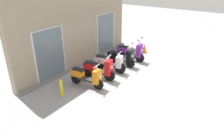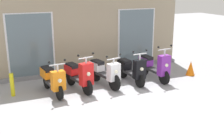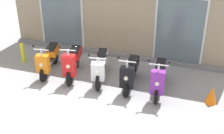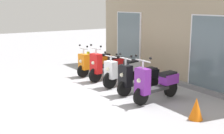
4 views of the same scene
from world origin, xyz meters
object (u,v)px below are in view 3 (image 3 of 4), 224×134
object	(u,v)px
traffic_cone	(212,95)
scooter_black	(130,72)
scooter_orange	(48,59)
scooter_purple	(159,77)
curb_bollard	(23,53)
scooter_white	(100,66)
scooter_red	(73,62)

from	to	relation	value
traffic_cone	scooter_black	bearing A→B (deg)	176.54
traffic_cone	scooter_orange	bearing A→B (deg)	178.13
scooter_purple	curb_bollard	distance (m)	4.66
scooter_white	curb_bollard	distance (m)	2.85
scooter_white	scooter_purple	size ratio (longest dim) A/B	0.99
scooter_red	traffic_cone	bearing A→B (deg)	-2.09
scooter_orange	scooter_black	xyz separation A→B (m)	(2.66, -0.02, -0.01)
scooter_orange	traffic_cone	size ratio (longest dim) A/B	2.98
scooter_black	curb_bollard	world-z (taller)	scooter_black
traffic_cone	scooter_purple	bearing A→B (deg)	176.97
scooter_red	curb_bollard	world-z (taller)	scooter_red
curb_bollard	scooter_black	bearing A→B (deg)	-5.23
scooter_white	scooter_purple	world-z (taller)	scooter_purple
scooter_red	scooter_white	distance (m)	0.89
scooter_black	scooter_orange	bearing A→B (deg)	179.54
scooter_orange	scooter_purple	world-z (taller)	scooter_purple
scooter_white	curb_bollard	world-z (taller)	scooter_white
scooter_orange	curb_bollard	xyz separation A→B (m)	(-1.13, 0.33, -0.13)
scooter_red	scooter_white	xyz separation A→B (m)	(0.88, 0.07, -0.03)
scooter_orange	scooter_black	world-z (taller)	scooter_black
scooter_white	scooter_black	xyz separation A→B (m)	(0.95, -0.08, -0.01)
scooter_red	scooter_black	distance (m)	1.83
curb_bollard	traffic_cone	distance (m)	6.16
scooter_red	scooter_purple	xyz separation A→B (m)	(2.69, -0.07, -0.00)
scooter_orange	scooter_red	xyz separation A→B (m)	(0.83, -0.01, 0.03)
scooter_purple	curb_bollard	bearing A→B (deg)	174.96
scooter_white	scooter_orange	bearing A→B (deg)	-178.12
scooter_orange	scooter_red	distance (m)	0.83
scooter_orange	scooter_white	size ratio (longest dim) A/B	0.95
curb_bollard	traffic_cone	size ratio (longest dim) A/B	1.35
scooter_red	scooter_black	world-z (taller)	scooter_red
scooter_black	scooter_purple	bearing A→B (deg)	-4.19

